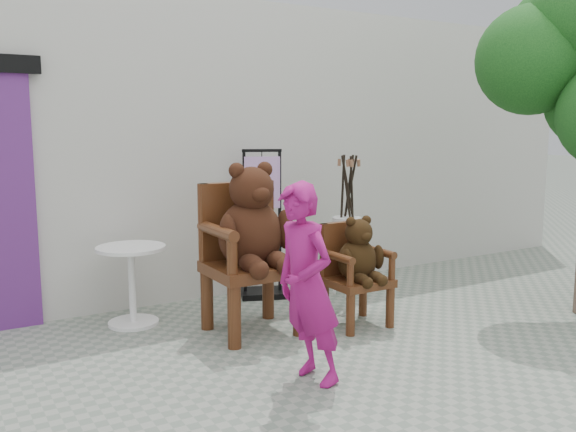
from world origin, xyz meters
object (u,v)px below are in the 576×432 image
(chair_big, at_px, (250,235))
(display_stand, at_px, (262,241))
(cafe_table, at_px, (132,276))
(stool_bucket, at_px, (347,234))
(person, at_px, (308,285))
(chair_small, at_px, (356,262))

(chair_big, distance_m, display_stand, 1.11)
(cafe_table, bearing_deg, stool_bucket, -4.43)
(person, distance_m, display_stand, 2.21)
(cafe_table, bearing_deg, display_stand, 8.50)
(person, relative_size, display_stand, 0.91)
(chair_big, distance_m, chair_small, 0.97)
(chair_small, distance_m, display_stand, 1.25)
(chair_big, height_order, person, chair_big)
(chair_small, distance_m, stool_bucket, 0.98)
(chair_small, height_order, cafe_table, chair_small)
(chair_small, xyz_separation_m, cafe_table, (-1.69, 1.01, -0.13))
(cafe_table, distance_m, display_stand, 1.44)
(person, height_order, cafe_table, person)
(cafe_table, bearing_deg, chair_small, -30.78)
(person, height_order, display_stand, display_stand)
(chair_big, height_order, display_stand, display_stand)
(chair_big, xyz_separation_m, stool_bucket, (1.38, 0.52, -0.19))
(person, bearing_deg, display_stand, 151.62)
(chair_small, relative_size, stool_bucket, 0.67)
(chair_small, relative_size, cafe_table, 1.38)
(chair_big, height_order, cafe_table, chair_big)
(person, xyz_separation_m, stool_bucket, (1.55, 1.69, -0.05))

